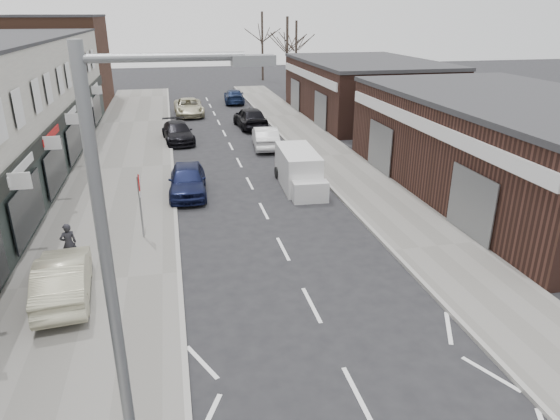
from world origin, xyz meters
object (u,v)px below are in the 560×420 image
sedan_on_pavement (63,278)px  parked_car_left_b (178,132)px  street_lamp (129,319)px  warning_sign (139,187)px  white_van (299,170)px  parked_car_right_b (250,117)px  parked_car_right_c (234,96)px  parked_car_left_a (188,180)px  pedestrian (69,244)px  parked_car_right_a (265,137)px  parked_car_left_c (189,107)px

sedan_on_pavement → parked_car_left_b: sedan_on_pavement is taller
street_lamp → warning_sign: size_ratio=2.96×
white_van → sedan_on_pavement: size_ratio=1.18×
parked_car_left_b → warning_sign: bearing=-102.1°
warning_sign → parked_car_right_b: (7.36, 19.38, -1.38)m
warning_sign → sedan_on_pavement: warning_sign is taller
white_van → parked_car_right_c: size_ratio=1.07×
parked_car_left_a → parked_car_right_b: parked_car_right_b is taller
white_van → pedestrian: 12.01m
street_lamp → parked_car_left_a: (1.30, 17.77, -3.87)m
pedestrian → street_lamp: bearing=83.1°
warning_sign → parked_car_right_b: warning_sign is taller
white_van → parked_car_right_b: bearing=93.6°
parked_car_right_b → parked_car_right_a: bearing=85.7°
warning_sign → parked_car_left_b: 16.18m
warning_sign → sedan_on_pavement: bearing=-118.6°
sedan_on_pavement → parked_car_left_a: size_ratio=0.96×
sedan_on_pavement → parked_car_right_a: 19.72m
street_lamp → pedestrian: street_lamp is taller
pedestrian → parked_car_right_c: size_ratio=0.32×
parked_car_right_a → pedestrian: bearing=61.8°
pedestrian → parked_car_left_b: pedestrian is taller
street_lamp → parked_car_left_b: bearing=87.8°
parked_car_left_c → parked_car_right_a: 13.23m
parked_car_right_a → street_lamp: bearing=80.8°
parked_car_right_b → sedan_on_pavement: bearing=63.4°
pedestrian → parked_car_left_a: 8.00m
warning_sign → parked_car_right_b: bearing=69.2°
warning_sign → parked_car_left_a: warning_sign is taller
parked_car_left_c → parked_car_right_c: parked_car_left_c is taller
parked_car_right_a → parked_car_right_b: bearing=-84.6°
warning_sign → parked_car_right_c: size_ratio=0.58×
white_van → warning_sign: bearing=-143.9°
parked_car_left_c → parked_car_right_b: parked_car_right_b is taller
parked_car_right_a → parked_car_right_b: parked_car_right_b is taller
street_lamp → parked_car_right_a: size_ratio=1.84×
white_van → parked_car_right_a: (-0.18, 8.17, -0.18)m
warning_sign → parked_car_left_c: 25.80m
sedan_on_pavement → parked_car_right_b: (9.60, 23.50, 0.01)m
parked_car_left_b → sedan_on_pavement: bearing=-107.1°
parked_car_left_a → parked_car_right_a: 9.78m
parked_car_right_c → parked_car_left_b: bearing=73.1°
parked_car_left_b → parked_car_right_a: parked_car_right_a is taller
sedan_on_pavement → parked_car_left_a: (4.17, 9.09, -0.06)m
warning_sign → parked_car_left_a: bearing=68.8°
warning_sign → parked_car_left_b: bearing=83.7°
street_lamp → warning_sign: street_lamp is taller
white_van → pedestrian: bearing=-143.4°
sedan_on_pavement → pedestrian: bearing=-90.6°
sedan_on_pavement → pedestrian: (-0.22, 2.40, 0.06)m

